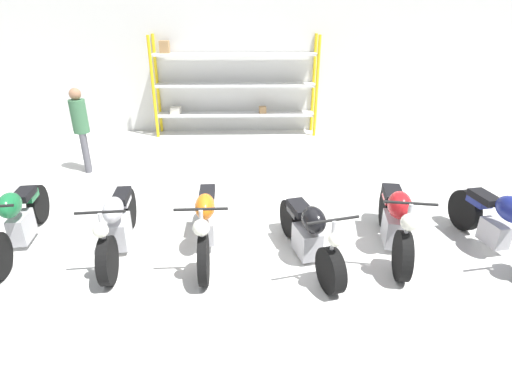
{
  "coord_description": "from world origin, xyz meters",
  "views": [
    {
      "loc": [
        -0.15,
        -5.02,
        3.17
      ],
      "look_at": [
        0.0,
        0.4,
        0.7
      ],
      "focal_mm": 28.0,
      "sensor_mm": 36.0,
      "label": 1
    }
  ],
  "objects_px": {
    "motorcycle_black": "(309,234)",
    "motorcycle_blue": "(502,224)",
    "motorcycle_silver": "(118,224)",
    "motorcycle_red": "(395,221)",
    "motorcycle_orange": "(206,221)",
    "shelving_rack": "(232,85)",
    "motorcycle_green": "(17,220)",
    "person_browsing": "(80,123)"
  },
  "relations": [
    {
      "from": "motorcycle_orange",
      "to": "person_browsing",
      "type": "height_order",
      "value": "person_browsing"
    },
    {
      "from": "motorcycle_green",
      "to": "motorcycle_silver",
      "type": "distance_m",
      "value": 1.48
    },
    {
      "from": "motorcycle_orange",
      "to": "motorcycle_silver",
      "type": "bearing_deg",
      "value": -92.65
    },
    {
      "from": "motorcycle_silver",
      "to": "motorcycle_green",
      "type": "bearing_deg",
      "value": -100.89
    },
    {
      "from": "motorcycle_silver",
      "to": "motorcycle_red",
      "type": "height_order",
      "value": "motorcycle_red"
    },
    {
      "from": "motorcycle_orange",
      "to": "motorcycle_black",
      "type": "height_order",
      "value": "motorcycle_orange"
    },
    {
      "from": "person_browsing",
      "to": "motorcycle_orange",
      "type": "bearing_deg",
      "value": 114.29
    },
    {
      "from": "motorcycle_silver",
      "to": "motorcycle_red",
      "type": "distance_m",
      "value": 3.91
    },
    {
      "from": "motorcycle_red",
      "to": "person_browsing",
      "type": "relative_size",
      "value": 1.15
    },
    {
      "from": "motorcycle_silver",
      "to": "motorcycle_blue",
      "type": "xyz_separation_m",
      "value": [
        5.35,
        -0.22,
        0.05
      ]
    },
    {
      "from": "motorcycle_silver",
      "to": "person_browsing",
      "type": "bearing_deg",
      "value": -158.39
    },
    {
      "from": "motorcycle_blue",
      "to": "person_browsing",
      "type": "height_order",
      "value": "person_browsing"
    },
    {
      "from": "motorcycle_red",
      "to": "motorcycle_blue",
      "type": "distance_m",
      "value": 1.45
    },
    {
      "from": "shelving_rack",
      "to": "motorcycle_silver",
      "type": "relative_size",
      "value": 2.1
    },
    {
      "from": "motorcycle_silver",
      "to": "motorcycle_orange",
      "type": "xyz_separation_m",
      "value": [
        1.25,
        -0.02,
        0.05
      ]
    },
    {
      "from": "shelving_rack",
      "to": "motorcycle_green",
      "type": "xyz_separation_m",
      "value": [
        -2.94,
        -5.88,
        -0.89
      ]
    },
    {
      "from": "motorcycle_silver",
      "to": "person_browsing",
      "type": "height_order",
      "value": "person_browsing"
    },
    {
      "from": "motorcycle_orange",
      "to": "motorcycle_blue",
      "type": "bearing_deg",
      "value": 85.37
    },
    {
      "from": "motorcycle_silver",
      "to": "motorcycle_black",
      "type": "xyz_separation_m",
      "value": [
        2.66,
        -0.29,
        -0.03
      ]
    },
    {
      "from": "motorcycle_orange",
      "to": "motorcycle_black",
      "type": "distance_m",
      "value": 1.44
    },
    {
      "from": "motorcycle_black",
      "to": "motorcycle_blue",
      "type": "distance_m",
      "value": 2.7
    },
    {
      "from": "shelving_rack",
      "to": "motorcycle_blue",
      "type": "relative_size",
      "value": 2.14
    },
    {
      "from": "motorcycle_black",
      "to": "motorcycle_blue",
      "type": "bearing_deg",
      "value": 77.22
    },
    {
      "from": "shelving_rack",
      "to": "motorcycle_black",
      "type": "bearing_deg",
      "value": -79.3
    },
    {
      "from": "motorcycle_black",
      "to": "person_browsing",
      "type": "height_order",
      "value": "person_browsing"
    },
    {
      "from": "motorcycle_red",
      "to": "person_browsing",
      "type": "bearing_deg",
      "value": -110.56
    },
    {
      "from": "motorcycle_black",
      "to": "person_browsing",
      "type": "distance_m",
      "value": 5.55
    },
    {
      "from": "shelving_rack",
      "to": "person_browsing",
      "type": "xyz_separation_m",
      "value": [
        -3.06,
        -2.82,
        -0.29
      ]
    },
    {
      "from": "motorcycle_black",
      "to": "motorcycle_red",
      "type": "relative_size",
      "value": 0.96
    },
    {
      "from": "motorcycle_blue",
      "to": "person_browsing",
      "type": "distance_m",
      "value": 7.77
    },
    {
      "from": "motorcycle_green",
      "to": "motorcycle_red",
      "type": "relative_size",
      "value": 1.06
    },
    {
      "from": "motorcycle_silver",
      "to": "motorcycle_black",
      "type": "relative_size",
      "value": 1.07
    },
    {
      "from": "motorcycle_orange",
      "to": "person_browsing",
      "type": "xyz_separation_m",
      "value": [
        -2.84,
        3.23,
        0.57
      ]
    },
    {
      "from": "motorcycle_black",
      "to": "motorcycle_red",
      "type": "bearing_deg",
      "value": 86.21
    },
    {
      "from": "motorcycle_orange",
      "to": "motorcycle_blue",
      "type": "distance_m",
      "value": 4.11
    },
    {
      "from": "motorcycle_red",
      "to": "motorcycle_blue",
      "type": "bearing_deg",
      "value": 93.77
    },
    {
      "from": "shelving_rack",
      "to": "motorcycle_blue",
      "type": "bearing_deg",
      "value": -58.14
    },
    {
      "from": "motorcycle_red",
      "to": "motorcycle_blue",
      "type": "xyz_separation_m",
      "value": [
        1.44,
        -0.16,
        0.01
      ]
    },
    {
      "from": "shelving_rack",
      "to": "person_browsing",
      "type": "height_order",
      "value": "shelving_rack"
    },
    {
      "from": "motorcycle_silver",
      "to": "motorcycle_blue",
      "type": "height_order",
      "value": "motorcycle_blue"
    },
    {
      "from": "motorcycle_blue",
      "to": "motorcycle_orange",
      "type": "bearing_deg",
      "value": -102.01
    },
    {
      "from": "motorcycle_green",
      "to": "motorcycle_blue",
      "type": "xyz_separation_m",
      "value": [
        6.83,
        -0.38,
        0.03
      ]
    }
  ]
}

